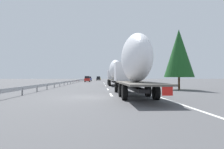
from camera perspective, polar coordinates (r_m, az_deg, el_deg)
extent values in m
plane|color=#4C4C4F|center=(55.93, -4.21, -2.36)|extent=(260.00, 260.00, 0.00)
cube|color=white|center=(18.00, -0.27, -5.76)|extent=(3.20, 0.20, 0.01)
cube|color=white|center=(26.00, -1.22, -4.21)|extent=(3.20, 0.20, 0.01)
cube|color=white|center=(36.48, -1.83, -3.21)|extent=(3.20, 0.20, 0.01)
cube|color=white|center=(46.04, -2.15, -2.70)|extent=(3.20, 0.20, 0.01)
cube|color=white|center=(57.21, -2.38, -2.32)|extent=(3.20, 0.20, 0.01)
cube|color=white|center=(70.79, -2.57, -2.02)|extent=(3.20, 0.20, 0.01)
cube|color=white|center=(71.20, -2.57, -2.01)|extent=(3.20, 0.20, 0.01)
cube|color=white|center=(61.10, 1.03, -2.22)|extent=(110.00, 0.20, 0.01)
cube|color=silver|center=(42.38, 0.39, 0.03)|extent=(2.40, 2.50, 1.90)
cube|color=black|center=(43.48, 0.30, 0.67)|extent=(0.08, 2.12, 0.80)
cube|color=#262628|center=(39.43, 0.67, -2.06)|extent=(10.89, 0.70, 0.24)
cube|color=#59544C|center=(36.47, 1.00, -1.43)|extent=(9.44, 2.50, 0.12)
ellipsoid|color=white|center=(36.82, 0.96, 1.40)|extent=(7.30, 2.20, 3.51)
cube|color=red|center=(31.87, 2.87, -1.96)|extent=(0.04, 0.56, 0.56)
cylinder|color=black|center=(42.33, -1.10, -2.17)|extent=(1.04, 0.30, 1.04)
cylinder|color=black|center=(42.47, 1.87, -2.17)|extent=(1.04, 0.30, 1.04)
cylinder|color=black|center=(37.61, -0.81, -2.35)|extent=(1.04, 0.35, 1.04)
cylinder|color=black|center=(37.78, 2.53, -2.35)|extent=(1.04, 0.35, 1.04)
cylinder|color=black|center=(35.22, -0.64, -2.46)|extent=(1.04, 0.35, 1.04)
cylinder|color=black|center=(35.39, 2.92, -2.45)|extent=(1.04, 0.35, 1.04)
cube|color=silver|center=(21.03, 4.20, 0.82)|extent=(2.40, 2.50, 1.90)
cube|color=black|center=(22.14, 3.83, 2.04)|extent=(0.08, 2.12, 0.80)
cube|color=#262628|center=(18.09, 5.45, -3.61)|extent=(10.97, 0.70, 0.24)
cube|color=#59544C|center=(15.13, 7.17, -2.39)|extent=(9.53, 2.50, 0.12)
ellipsoid|color=white|center=(15.68, 6.84, 4.63)|extent=(6.19, 2.20, 3.69)
cube|color=red|center=(10.73, 15.45, -4.33)|extent=(0.04, 0.56, 0.56)
cylinder|color=black|center=(20.93, 1.21, -3.64)|extent=(1.04, 0.30, 1.04)
cylinder|color=black|center=(21.22, 7.16, -3.59)|extent=(1.04, 0.30, 1.04)
cylinder|color=black|center=(16.19, 2.56, -4.48)|extent=(1.04, 0.35, 1.04)
cylinder|color=black|center=(16.56, 10.17, -4.39)|extent=(1.04, 0.35, 1.04)
cylinder|color=black|center=(13.81, 3.58, -5.13)|extent=(1.04, 0.35, 1.04)
cylinder|color=black|center=(14.25, 12.44, -4.98)|extent=(1.04, 0.35, 1.04)
cube|color=black|center=(95.13, -3.92, -1.25)|extent=(4.01, 1.71, 0.84)
cube|color=black|center=(94.83, -3.92, -0.76)|extent=(2.21, 1.51, 0.78)
cylinder|color=black|center=(96.39, -4.36, -1.49)|extent=(0.64, 0.22, 0.64)
cylinder|color=black|center=(96.37, -3.46, -1.49)|extent=(0.64, 0.22, 0.64)
cylinder|color=black|center=(93.90, -4.39, -1.51)|extent=(0.64, 0.22, 0.64)
cylinder|color=black|center=(93.89, -3.46, -1.51)|extent=(0.64, 0.22, 0.64)
cube|color=#28479E|center=(81.74, -6.48, -1.33)|extent=(4.59, 1.78, 0.84)
cube|color=black|center=(81.39, -6.49, -0.81)|extent=(2.52, 1.56, 0.65)
cylinder|color=black|center=(83.21, -6.96, -1.60)|extent=(0.64, 0.22, 0.64)
cylinder|color=black|center=(83.13, -5.88, -1.61)|extent=(0.64, 0.22, 0.64)
cylinder|color=black|center=(80.37, -7.09, -1.64)|extent=(0.64, 0.22, 0.64)
cylinder|color=black|center=(80.29, -5.97, -1.64)|extent=(0.64, 0.22, 0.64)
cube|color=gold|center=(109.01, -3.78, -1.18)|extent=(4.60, 1.88, 0.84)
cube|color=black|center=(108.66, -3.78, -0.80)|extent=(2.53, 1.66, 0.61)
cylinder|color=black|center=(110.45, -4.21, -1.40)|extent=(0.64, 0.22, 0.64)
cylinder|color=black|center=(110.44, -3.34, -1.40)|extent=(0.64, 0.22, 0.64)
cylinder|color=black|center=(107.59, -4.24, -1.41)|extent=(0.64, 0.22, 0.64)
cylinder|color=black|center=(107.58, -3.34, -1.41)|extent=(0.64, 0.22, 0.64)
cube|color=red|center=(66.42, -7.03, -1.46)|extent=(4.06, 1.71, 0.84)
cube|color=black|center=(66.11, -7.05, -0.77)|extent=(2.23, 1.51, 0.76)
cylinder|color=black|center=(67.73, -7.60, -1.80)|extent=(0.64, 0.22, 0.64)
cylinder|color=black|center=(67.63, -6.32, -1.81)|extent=(0.64, 0.22, 0.64)
cylinder|color=black|center=(65.22, -7.77, -1.84)|extent=(0.64, 0.22, 0.64)
cylinder|color=black|center=(65.12, -6.44, -1.85)|extent=(0.64, 0.22, 0.64)
cylinder|color=gray|center=(53.41, 2.96, -1.09)|extent=(0.10, 0.10, 2.51)
cube|color=#2D569E|center=(53.43, 2.96, 0.63)|extent=(0.06, 0.90, 0.70)
cylinder|color=#472D19|center=(101.07, 3.72, -1.13)|extent=(0.30, 0.30, 1.79)
cone|color=#1E5B23|center=(101.11, 3.72, 0.97)|extent=(3.74, 3.74, 5.60)
cylinder|color=#472D19|center=(94.80, 3.40, -1.16)|extent=(0.35, 0.35, 1.78)
cone|color=#1E5B23|center=(94.83, 3.40, 0.85)|extent=(2.73, 2.73, 4.87)
cylinder|color=#472D19|center=(26.34, 18.50, -2.43)|extent=(0.25, 0.25, 1.56)
cone|color=#194C1E|center=(26.50, 18.47, 5.77)|extent=(3.68, 3.68, 6.00)
cube|color=#9EA0A5|center=(59.31, -9.97, -1.68)|extent=(94.00, 0.06, 0.32)
cube|color=slate|center=(19.33, -24.13, -4.47)|extent=(0.10, 0.10, 0.60)
cube|color=slate|center=(23.19, -20.54, -3.85)|extent=(0.10, 0.10, 0.60)
cube|color=slate|center=(27.12, -17.98, -3.41)|extent=(0.10, 0.10, 0.60)
cube|color=slate|center=(31.08, -16.08, -3.07)|extent=(0.10, 0.10, 0.60)
cube|color=slate|center=(35.08, -14.60, -2.81)|extent=(0.10, 0.10, 0.60)
cube|color=slate|center=(39.09, -13.43, -2.60)|extent=(0.10, 0.10, 0.60)
cube|color=slate|center=(43.12, -12.48, -2.42)|extent=(0.10, 0.10, 0.60)
cube|color=slate|center=(47.16, -11.69, -2.28)|extent=(0.10, 0.10, 0.60)
cube|color=slate|center=(51.21, -11.03, -2.16)|extent=(0.10, 0.10, 0.60)
cube|color=slate|center=(55.26, -10.46, -2.06)|extent=(0.10, 0.10, 0.60)
cube|color=slate|center=(59.31, -9.97, -1.97)|extent=(0.10, 0.10, 0.60)
cube|color=slate|center=(63.37, -9.54, -1.89)|extent=(0.10, 0.10, 0.60)
cube|color=slate|center=(67.44, -9.17, -1.82)|extent=(0.10, 0.10, 0.60)
cube|color=slate|center=(71.51, -8.84, -1.76)|extent=(0.10, 0.10, 0.60)
cube|color=slate|center=(75.57, -8.54, -1.70)|extent=(0.10, 0.10, 0.60)
cube|color=slate|center=(79.64, -8.27, -1.66)|extent=(0.10, 0.10, 0.60)
cube|color=slate|center=(83.72, -8.03, -1.61)|extent=(0.10, 0.10, 0.60)
cube|color=slate|center=(87.79, -7.81, -1.57)|extent=(0.10, 0.10, 0.60)
cube|color=slate|center=(91.86, -7.62, -1.53)|extent=(0.10, 0.10, 0.60)
cube|color=slate|center=(95.94, -7.43, -1.50)|extent=(0.10, 0.10, 0.60)
cube|color=slate|center=(100.02, -7.27, -1.47)|extent=(0.10, 0.10, 0.60)
cube|color=slate|center=(104.09, -7.11, -1.44)|extent=(0.10, 0.10, 0.60)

